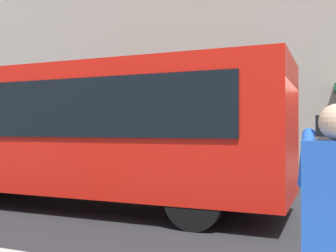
# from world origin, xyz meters

# --- Properties ---
(ground_plane) EXTENTS (60.00, 60.00, 0.00)m
(ground_plane) POSITION_xyz_m (0.00, 0.00, 0.00)
(ground_plane) COLOR #232326
(building_facade_far) EXTENTS (28.00, 1.55, 12.00)m
(building_facade_far) POSITION_xyz_m (-0.02, -6.80, 5.99)
(building_facade_far) COLOR #A89E8E
(building_facade_far) RESTS_ON ground_plane
(red_bus) EXTENTS (9.05, 2.54, 3.08)m
(red_bus) POSITION_xyz_m (3.92, 0.04, 1.68)
(red_bus) COLOR red
(red_bus) RESTS_ON ground_plane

